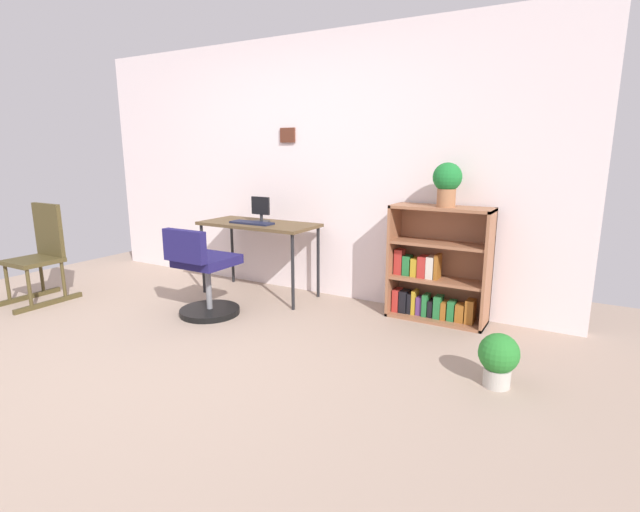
# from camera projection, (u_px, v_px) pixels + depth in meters

# --- Properties ---
(ground_plane) EXTENTS (6.24, 6.24, 0.00)m
(ground_plane) POSITION_uv_depth(u_px,v_px,m) (133.00, 368.00, 3.17)
(ground_plane) COLOR tan
(wall_back) EXTENTS (5.20, 0.12, 2.47)m
(wall_back) POSITION_uv_depth(u_px,v_px,m) (303.00, 168.00, 4.71)
(wall_back) COLOR silver
(wall_back) RESTS_ON ground_plane
(desk) EXTENTS (1.15, 0.53, 0.72)m
(desk) POSITION_uv_depth(u_px,v_px,m) (259.00, 229.00, 4.63)
(desk) COLOR brown
(desk) RESTS_ON ground_plane
(monitor) EXTENTS (0.20, 0.17, 0.25)m
(monitor) POSITION_uv_depth(u_px,v_px,m) (261.00, 211.00, 4.63)
(monitor) COLOR #262628
(monitor) RESTS_ON desk
(keyboard) EXTENTS (0.44, 0.15, 0.02)m
(keyboard) POSITION_uv_depth(u_px,v_px,m) (252.00, 223.00, 4.55)
(keyboard) COLOR #1A1E35
(keyboard) RESTS_ON desk
(office_chair) EXTENTS (0.52, 0.55, 0.78)m
(office_chair) POSITION_uv_depth(u_px,v_px,m) (204.00, 277.00, 4.08)
(office_chair) COLOR black
(office_chair) RESTS_ON ground_plane
(rocking_chair) EXTENTS (0.42, 0.64, 0.92)m
(rocking_chair) POSITION_uv_depth(u_px,v_px,m) (41.00, 253.00, 4.49)
(rocking_chair) COLOR #463B1E
(rocking_chair) RESTS_ON ground_plane
(bookshelf_low) EXTENTS (0.82, 0.30, 0.97)m
(bookshelf_low) POSITION_uv_depth(u_px,v_px,m) (437.00, 270.00, 4.02)
(bookshelf_low) COLOR #945F40
(bookshelf_low) RESTS_ON ground_plane
(potted_plant_on_shelf) EXTENTS (0.23, 0.23, 0.35)m
(potted_plant_on_shelf) POSITION_uv_depth(u_px,v_px,m) (447.00, 181.00, 3.78)
(potted_plant_on_shelf) COLOR #9E6642
(potted_plant_on_shelf) RESTS_ON bookshelf_low
(potted_plant_floor) EXTENTS (0.24, 0.24, 0.34)m
(potted_plant_floor) POSITION_uv_depth(u_px,v_px,m) (498.00, 357.00, 2.88)
(potted_plant_floor) COLOR #B7B2A8
(potted_plant_floor) RESTS_ON ground_plane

